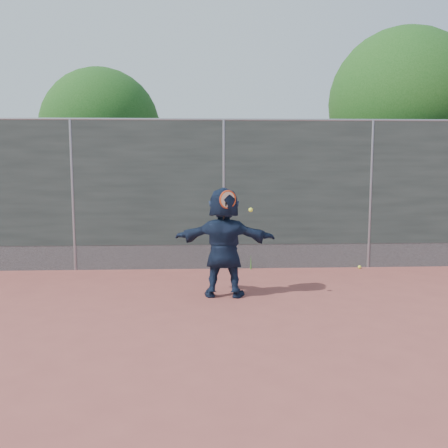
{
  "coord_description": "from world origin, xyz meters",
  "views": [
    {
      "loc": [
        -0.46,
        -6.51,
        2.19
      ],
      "look_at": [
        -0.09,
        1.41,
        1.18
      ],
      "focal_mm": 40.0,
      "sensor_mm": 36.0,
      "label": 1
    }
  ],
  "objects": [
    {
      "name": "ground",
      "position": [
        0.0,
        0.0,
        0.0
      ],
      "size": [
        80.0,
        80.0,
        0.0
      ],
      "primitive_type": "plane",
      "color": "#9E4C42",
      "rests_on": "ground"
    },
    {
      "name": "tree_right",
      "position": [
        4.68,
        5.75,
        3.49
      ],
      "size": [
        3.78,
        3.6,
        5.39
      ],
      "color": "#382314",
      "rests_on": "ground"
    },
    {
      "name": "weed_clump",
      "position": [
        0.29,
        3.38,
        0.13
      ],
      "size": [
        0.68,
        0.07,
        0.3
      ],
      "color": "#387226",
      "rests_on": "ground"
    },
    {
      "name": "ball_ground",
      "position": [
        2.78,
        3.35,
        0.03
      ],
      "size": [
        0.07,
        0.07,
        0.07
      ],
      "primitive_type": "sphere",
      "color": "#ECFB37",
      "rests_on": "ground"
    },
    {
      "name": "tree_left",
      "position": [
        -2.85,
        6.55,
        2.94
      ],
      "size": [
        3.15,
        3.0,
        4.53
      ],
      "color": "#382314",
      "rests_on": "ground"
    },
    {
      "name": "player",
      "position": [
        -0.09,
        1.41,
        0.89
      ],
      "size": [
        1.7,
        0.72,
        1.78
      ],
      "primitive_type": "imported",
      "rotation": [
        0.0,
        0.0,
        3.02
      ],
      "color": "#15223B",
      "rests_on": "ground"
    },
    {
      "name": "fence",
      "position": [
        -0.0,
        3.5,
        1.58
      ],
      "size": [
        20.0,
        0.06,
        3.03
      ],
      "color": "#38423D",
      "rests_on": "ground"
    },
    {
      "name": "swing_action",
      "position": [
        -0.01,
        1.2,
        1.56
      ],
      "size": [
        0.52,
        0.19,
        0.51
      ],
      "color": "red",
      "rests_on": "ground"
    }
  ]
}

